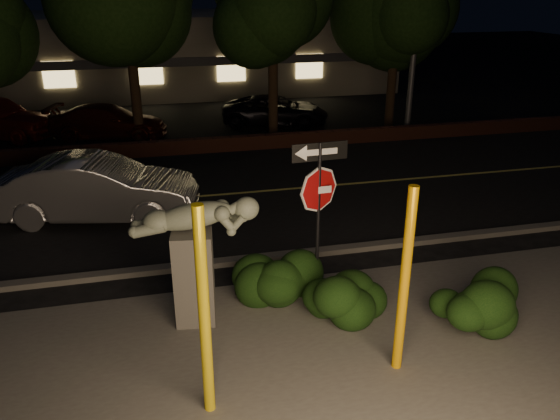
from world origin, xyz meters
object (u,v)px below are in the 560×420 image
at_px(sculpture, 195,248).
at_px(silver_sedan, 98,189).
at_px(yellow_pole_right, 404,283).
at_px(parked_car_dark, 275,111).
at_px(signpost, 319,190).
at_px(parked_car_darkred, 108,122).
at_px(yellow_pole_left, 204,315).

bearing_deg(sculpture, silver_sedan, 118.83).
distance_m(yellow_pole_right, parked_car_dark, 15.76).
xyz_separation_m(signpost, parked_car_darkred, (-4.37, 12.76, -1.49)).
relative_size(signpost, parked_car_darkred, 0.68).
height_order(yellow_pole_left, yellow_pole_right, yellow_pole_left).
bearing_deg(signpost, sculpture, -175.51).
bearing_deg(yellow_pole_right, silver_sedan, 124.03).
xyz_separation_m(parked_car_darkred, parked_car_dark, (6.64, 0.55, -0.03)).
relative_size(silver_sedan, parked_car_darkred, 1.10).
height_order(yellow_pole_right, parked_car_dark, yellow_pole_right).
height_order(parked_car_darkred, parked_car_dark, parked_car_darkred).
bearing_deg(silver_sedan, parked_car_darkred, 12.84).
distance_m(yellow_pole_left, parked_car_darkred, 15.49).
bearing_deg(sculpture, yellow_pole_right, -27.77).
relative_size(silver_sedan, parked_car_dark, 1.10).
bearing_deg(parked_car_dark, sculpture, 177.89).
bearing_deg(silver_sedan, sculpture, -147.34).
relative_size(yellow_pole_left, yellow_pole_right, 1.03).
distance_m(parked_car_darkred, parked_car_dark, 6.66).
distance_m(yellow_pole_left, silver_sedan, 7.59).
bearing_deg(sculpture, yellow_pole_left, -84.07).
relative_size(yellow_pole_left, signpost, 1.03).
relative_size(sculpture, silver_sedan, 0.47).
bearing_deg(silver_sedan, parked_car_dark, -25.44).
xyz_separation_m(sculpture, silver_sedan, (-1.95, 5.06, -0.61)).
bearing_deg(yellow_pole_right, sculpture, 144.50).
bearing_deg(parked_car_dark, parked_car_darkred, 110.95).
bearing_deg(signpost, silver_sedan, 127.98).
relative_size(sculpture, parked_car_darkred, 0.52).
distance_m(yellow_pole_right, sculpture, 3.47).
distance_m(silver_sedan, parked_car_darkred, 8.02).
relative_size(sculpture, parked_car_dark, 0.52).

